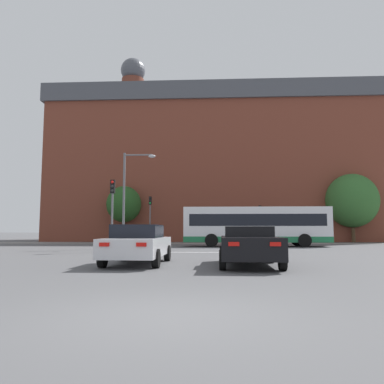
# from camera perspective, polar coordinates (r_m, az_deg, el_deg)

# --- Properties ---
(ground_plane) EXTENTS (400.00, 400.00, 0.00)m
(ground_plane) POSITION_cam_1_polar(r_m,az_deg,el_deg) (5.82, -3.47, -18.26)
(ground_plane) COLOR #545456
(stop_line_strip) EXTENTS (8.33, 0.30, 0.01)m
(stop_line_strip) POSITION_cam_1_polar(r_m,az_deg,el_deg) (21.61, 1.28, -9.17)
(stop_line_strip) COLOR silver
(stop_line_strip) RESTS_ON ground_plane
(far_pavement) EXTENTS (69.25, 2.50, 0.01)m
(far_pavement) POSITION_cam_1_polar(r_m,az_deg,el_deg) (36.68, 1.96, -7.81)
(far_pavement) COLOR gray
(far_pavement) RESTS_ON ground_plane
(brick_civic_building) EXTENTS (40.81, 14.34, 24.04)m
(brick_civic_building) POSITION_cam_1_polar(r_m,az_deg,el_deg) (48.05, 4.06, 3.61)
(brick_civic_building) COLOR brown
(brick_civic_building) RESTS_ON ground_plane
(car_saloon_left) EXTENTS (2.08, 4.72, 1.46)m
(car_saloon_left) POSITION_cam_1_polar(r_m,az_deg,el_deg) (14.23, -8.20, -7.81)
(car_saloon_left) COLOR silver
(car_saloon_left) RESTS_ON ground_plane
(car_roadster_right) EXTENTS (2.19, 4.68, 1.39)m
(car_roadster_right) POSITION_cam_1_polar(r_m,az_deg,el_deg) (13.49, 8.67, -8.07)
(car_roadster_right) COLOR black
(car_roadster_right) RESTS_ON ground_plane
(bus_crossing_lead) EXTENTS (11.16, 2.67, 3.03)m
(bus_crossing_lead) POSITION_cam_1_polar(r_m,az_deg,el_deg) (29.72, 9.66, -5.06)
(bus_crossing_lead) COLOR silver
(bus_crossing_lead) RESTS_ON ground_plane
(traffic_light_near_left) EXTENTS (0.26, 0.31, 4.22)m
(traffic_light_near_left) POSITION_cam_1_polar(r_m,az_deg,el_deg) (22.44, -12.05, -1.68)
(traffic_light_near_left) COLOR slate
(traffic_light_near_left) RESTS_ON ground_plane
(traffic_light_far_right) EXTENTS (0.26, 0.31, 3.62)m
(traffic_light_far_right) POSITION_cam_1_polar(r_m,az_deg,el_deg) (36.29, 10.33, -3.86)
(traffic_light_far_right) COLOR slate
(traffic_light_far_right) RESTS_ON ground_plane
(traffic_light_far_left) EXTENTS (0.26, 0.31, 4.56)m
(traffic_light_far_left) POSITION_cam_1_polar(r_m,az_deg,el_deg) (36.82, -6.40, -3.04)
(traffic_light_far_left) COLOR slate
(traffic_light_far_left) RESTS_ON ground_plane
(street_lamp_junction) EXTENTS (2.27, 0.36, 6.67)m
(street_lamp_junction) POSITION_cam_1_polar(r_m,az_deg,el_deg) (26.37, -9.45, 0.49)
(street_lamp_junction) COLOR slate
(street_lamp_junction) RESTS_ON ground_plane
(pedestrian_waiting) EXTENTS (0.42, 0.26, 1.62)m
(pedestrian_waiting) POSITION_cam_1_polar(r_m,az_deg,el_deg) (37.83, -11.68, -6.21)
(pedestrian_waiting) COLOR brown
(pedestrian_waiting) RESTS_ON ground_plane
(pedestrian_walking_east) EXTENTS (0.33, 0.45, 1.85)m
(pedestrian_walking_east) POSITION_cam_1_polar(r_m,az_deg,el_deg) (37.05, 5.06, -6.08)
(pedestrian_walking_east) COLOR brown
(pedestrian_walking_east) RESTS_ON ground_plane
(pedestrian_walking_west) EXTENTS (0.45, 0.33, 1.66)m
(pedestrian_walking_west) POSITION_cam_1_polar(r_m,az_deg,el_deg) (36.81, 8.56, -6.24)
(pedestrian_walking_west) COLOR #333851
(pedestrian_walking_west) RESTS_ON ground_plane
(tree_by_building) EXTENTS (5.38, 5.38, 7.20)m
(tree_by_building) POSITION_cam_1_polar(r_m,az_deg,el_deg) (42.80, 23.19, -1.21)
(tree_by_building) COLOR #4C3823
(tree_by_building) RESTS_ON ground_plane
(tree_kerbside) EXTENTS (3.68, 3.68, 5.97)m
(tree_kerbside) POSITION_cam_1_polar(r_m,az_deg,el_deg) (40.53, -10.34, -1.86)
(tree_kerbside) COLOR #4C3823
(tree_kerbside) RESTS_ON ground_plane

